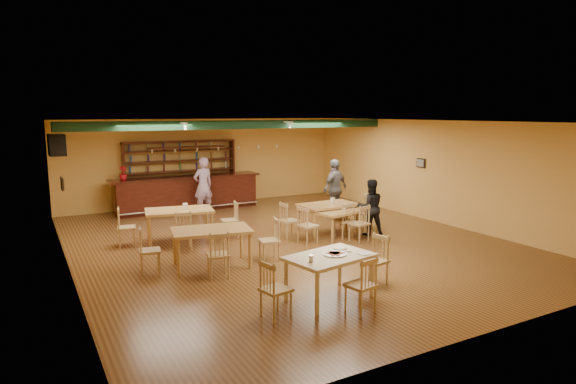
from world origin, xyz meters
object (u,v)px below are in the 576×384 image
dining_table_c (212,248)px  dining_table_d (340,223)px  dining_table_b (328,218)px  near_table (329,277)px  patron_right_a (370,207)px  dining_table_a (180,226)px  bar_counter (187,193)px  patron_bar (203,186)px

dining_table_c → dining_table_d: (3.84, 0.81, -0.06)m
dining_table_b → near_table: near_table is taller
dining_table_c → patron_right_a: 4.66m
dining_table_b → dining_table_d: (0.02, -0.53, -0.04)m
dining_table_d → patron_right_a: 0.91m
dining_table_a → dining_table_d: 4.12m
dining_table_d → dining_table_b: bearing=81.2°
near_table → bar_counter: bearing=77.7°
dining_table_c → patron_bar: 5.62m
dining_table_b → dining_table_c: (-3.81, -1.34, 0.02)m
bar_counter → patron_bar: 0.94m
dining_table_a → dining_table_b: bearing=-3.2°
dining_table_d → dining_table_c: bearing=-179.4°
bar_counter → dining_table_a: size_ratio=3.00×
dining_table_c → dining_table_d: size_ratio=1.16×
dining_table_a → near_table: bearing=-66.2°
dining_table_b → patron_right_a: bearing=-46.9°
dining_table_a → dining_table_b: size_ratio=1.06×
dining_table_a → dining_table_c: size_ratio=1.02×
dining_table_d → patron_right_a: patron_right_a is taller
patron_bar → patron_right_a: (2.94, -4.80, -0.16)m
bar_counter → dining_table_c: bar_counter is taller
dining_table_a → patron_right_a: (4.62, -1.76, 0.34)m
dining_table_d → patron_bar: patron_bar is taller
patron_right_a → bar_counter: bearing=-39.6°
dining_table_a → bar_counter: bearing=80.9°
near_table → patron_bar: (0.52, 8.08, 0.52)m
dining_table_c → near_table: size_ratio=1.10×
bar_counter → dining_table_c: (-1.39, -6.16, -0.16)m
dining_table_b → dining_table_c: 4.04m
dining_table_a → patron_bar: patron_bar is taller
near_table → dining_table_a: bearing=92.3°
bar_counter → dining_table_b: size_ratio=3.18×
dining_table_b → patron_right_a: (0.80, -0.80, 0.36)m
dining_table_c → dining_table_a: bearing=100.6°
dining_table_c → patron_bar: patron_bar is taller
dining_table_b → patron_bar: bearing=116.2°
bar_counter → dining_table_a: 4.11m
dining_table_c → patron_bar: bearing=83.0°
dining_table_b → near_table: (-2.66, -4.07, 0.01)m
dining_table_a → dining_table_c: bearing=-79.0°
dining_table_b → patron_bar: (-2.14, 4.00, 0.52)m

